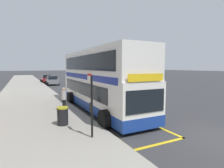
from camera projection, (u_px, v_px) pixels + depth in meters
ground_plane at (64, 83)px, 36.55m from camera, size 260.00×260.00×0.00m
pavement_near at (26, 84)px, 33.41m from camera, size 6.00×76.00×0.14m
double_decker_bus at (99, 82)px, 13.49m from camera, size 3.22×11.49×4.40m
bus_bay_markings at (96, 108)px, 13.94m from camera, size 2.88×14.59×0.01m
bus_stop_sign at (91, 100)px, 7.80m from camera, size 0.09×0.51×2.78m
parked_car_maroon_kerbside at (46, 79)px, 36.97m from camera, size 2.09×4.20×1.62m
parked_car_grey_far at (52, 80)px, 32.17m from camera, size 2.09×4.20×1.62m
pedestrian_waiting_near_sign at (64, 98)px, 12.50m from camera, size 0.34×0.34×1.65m
litter_bin at (63, 116)px, 9.53m from camera, size 0.59×0.59×0.96m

